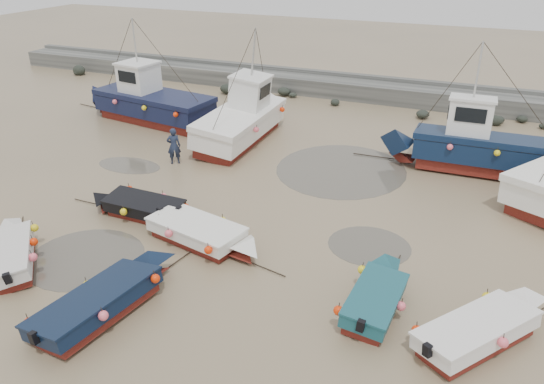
{
  "coord_description": "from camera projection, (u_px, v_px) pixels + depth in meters",
  "views": [
    {
      "loc": [
        8.96,
        -14.92,
        10.64
      ],
      "look_at": [
        1.54,
        2.59,
        1.4
      ],
      "focal_mm": 35.0,
      "sensor_mm": 36.0,
      "label": 1
    }
  ],
  "objects": [
    {
      "name": "dinghy_0",
      "position": [
        16.0,
        249.0,
        18.9
      ],
      "size": [
        4.37,
        4.54,
        1.43
      ],
      "rotation": [
        0.0,
        0.0,
        0.76
      ],
      "color": "maroon",
      "rests_on": "ground"
    },
    {
      "name": "dinghy_4",
      "position": [
        138.0,
        204.0,
        22.09
      ],
      "size": [
        5.69,
        1.9,
        1.43
      ],
      "rotation": [
        0.0,
        0.0,
        1.55
      ],
      "color": "maroon",
      "rests_on": "ground"
    },
    {
      "name": "dinghy_5",
      "position": [
        204.0,
        232.0,
        19.97
      ],
      "size": [
        6.05,
        2.83,
        1.43
      ],
      "rotation": [
        0.0,
        0.0,
        -1.79
      ],
      "color": "maroon",
      "rests_on": "ground"
    },
    {
      "name": "cabin_boat_0",
      "position": [
        147.0,
        100.0,
        33.23
      ],
      "size": [
        11.12,
        4.22,
        6.22
      ],
      "rotation": [
        0.0,
        0.0,
        1.42
      ],
      "color": "maroon",
      "rests_on": "ground"
    },
    {
      "name": "dinghy_2",
      "position": [
        377.0,
        293.0,
        16.57
      ],
      "size": [
        1.94,
        5.27,
        1.43
      ],
      "rotation": [
        0.0,
        0.0,
        -0.05
      ],
      "color": "maroon",
      "rests_on": "ground"
    },
    {
      "name": "puddle_c",
      "position": [
        129.0,
        165.0,
        27.15
      ],
      "size": [
        3.5,
        3.5,
        0.01
      ],
      "primitive_type": "cylinder",
      "color": "#534E44",
      "rests_on": "ground"
    },
    {
      "name": "seawall",
      "position": [
        358.0,
        90.0,
        38.07
      ],
      "size": [
        60.0,
        4.92,
        1.5
      ],
      "color": "slate",
      "rests_on": "ground"
    },
    {
      "name": "puddle_a",
      "position": [
        86.0,
        258.0,
        19.37
      ],
      "size": [
        4.28,
        4.28,
        0.01
      ],
      "primitive_type": "cylinder",
      "color": "#534E44",
      "rests_on": "ground"
    },
    {
      "name": "puddle_d",
      "position": [
        341.0,
        169.0,
        26.68
      ],
      "size": [
        6.48,
        6.48,
        0.01
      ],
      "primitive_type": "cylinder",
      "color": "#534E44",
      "rests_on": "ground"
    },
    {
      "name": "puddle_b",
      "position": [
        369.0,
        246.0,
        20.13
      ],
      "size": [
        3.16,
        3.16,
        0.01
      ],
      "primitive_type": "cylinder",
      "color": "#534E44",
      "rests_on": "ground"
    },
    {
      "name": "cabin_boat_2",
      "position": [
        472.0,
        145.0,
        26.02
      ],
      "size": [
        9.86,
        3.02,
        6.22
      ],
      "rotation": [
        0.0,
        0.0,
        1.6
      ],
      "color": "maroon",
      "rests_on": "ground"
    },
    {
      "name": "cabin_boat_1",
      "position": [
        243.0,
        116.0,
        30.21
      ],
      "size": [
        3.1,
        10.69,
        6.22
      ],
      "rotation": [
        0.0,
        0.0,
        0.02
      ],
      "color": "maroon",
      "rests_on": "ground"
    },
    {
      "name": "person",
      "position": [
        175.0,
        163.0,
        27.42
      ],
      "size": [
        0.83,
        0.77,
        1.91
      ],
      "primitive_type": "imported",
      "rotation": [
        0.0,
        0.0,
        3.73
      ],
      "color": "#1C253B",
      "rests_on": "ground"
    },
    {
      "name": "dinghy_3",
      "position": [
        487.0,
        327.0,
        15.16
      ],
      "size": [
        4.19,
        5.36,
        1.43
      ],
      "rotation": [
        0.0,
        0.0,
        -0.63
      ],
      "color": "maroon",
      "rests_on": "ground"
    },
    {
      "name": "ground",
      "position": [
        208.0,
        245.0,
        20.15
      ],
      "size": [
        120.0,
        120.0,
        0.0
      ],
      "primitive_type": "plane",
      "color": "#917C5D",
      "rests_on": "ground"
    },
    {
      "name": "dinghy_1",
      "position": [
        107.0,
        297.0,
        16.41
      ],
      "size": [
        2.8,
        6.48,
        1.43
      ],
      "rotation": [
        0.0,
        0.0,
        -0.15
      ],
      "color": "maroon",
      "rests_on": "ground"
    }
  ]
}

